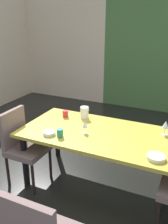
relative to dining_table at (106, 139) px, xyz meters
name	(u,v)px	position (x,y,z in m)	size (l,w,h in m)	color
ground_plane	(55,177)	(-0.67, -0.10, -0.67)	(5.47, 6.37, 0.02)	black
back_panel_interior	(63,48)	(-2.29, 3.03, 0.62)	(2.23, 0.10, 2.54)	beige
dining_table	(106,139)	(0.00, 0.00, 0.00)	(2.03, 0.97, 0.73)	gold
chair_left_near	(22,143)	(-0.99, -0.32, -0.12)	(0.45, 0.44, 0.95)	#6C5753
wine_glass_right	(166,125)	(0.61, 0.26, 0.20)	(0.08, 0.08, 0.17)	silver
wine_glass_corner	(85,124)	(-0.24, -0.09, 0.18)	(0.06, 0.06, 0.15)	silver
serving_bowl_west	(156,157)	(0.62, -0.31, 0.09)	(0.18, 0.18, 0.04)	beige
serving_bowl_front	(49,133)	(-0.59, -0.31, 0.09)	(0.14, 0.14, 0.04)	silver
cup_north	(60,133)	(-0.45, -0.30, 0.12)	(0.07, 0.07, 0.10)	#277C66
cup_left	(65,114)	(-0.69, 0.25, 0.12)	(0.08, 0.08, 0.09)	red
pitcher_center	(85,113)	(-0.43, 0.32, 0.15)	(0.12, 0.11, 0.16)	silver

